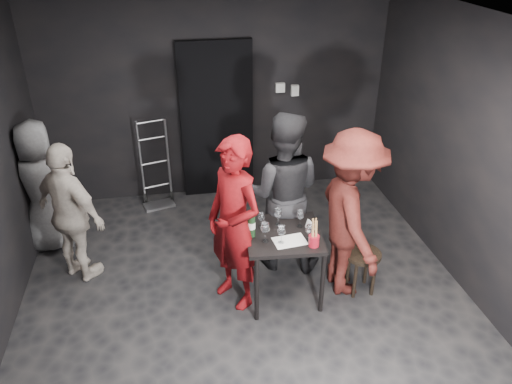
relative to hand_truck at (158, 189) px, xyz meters
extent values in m
cube|color=black|center=(0.85, -2.25, -0.22)|extent=(4.50, 5.00, 0.02)
cube|color=silver|center=(0.85, -2.25, 2.48)|extent=(4.50, 5.00, 0.02)
cube|color=black|center=(0.85, 0.25, 1.13)|extent=(4.50, 0.04, 2.70)
cube|color=black|center=(3.10, -2.25, 1.13)|extent=(0.04, 5.00, 2.70)
cube|color=black|center=(0.85, 0.19, 0.83)|extent=(0.95, 0.10, 2.10)
cube|color=#B7B7B2|center=(1.70, 0.20, 1.23)|extent=(0.12, 0.06, 0.12)
cube|color=#B7B7B2|center=(1.90, 0.20, 1.18)|extent=(0.10, 0.06, 0.14)
cylinder|color=#B2B2B7|center=(-0.18, 0.04, 0.37)|extent=(0.03, 0.03, 1.18)
cylinder|color=#B2B2B7|center=(0.18, 0.04, 0.37)|extent=(0.03, 0.03, 1.18)
cube|color=#B2B2B7|center=(0.00, -0.08, -0.20)|extent=(0.39, 0.22, 0.03)
cylinder|color=black|center=(-0.18, 0.07, -0.14)|extent=(0.04, 0.16, 0.16)
cylinder|color=black|center=(0.18, 0.07, -0.14)|extent=(0.04, 0.16, 0.16)
cube|color=black|center=(1.21, -2.11, 0.51)|extent=(0.72, 0.72, 0.04)
cylinder|color=black|center=(0.89, -2.43, 0.14)|extent=(0.04, 0.04, 0.71)
cylinder|color=black|center=(1.53, -2.43, 0.14)|extent=(0.04, 0.04, 0.71)
cylinder|color=black|center=(0.89, -1.79, 0.14)|extent=(0.04, 0.04, 0.71)
cylinder|color=black|center=(1.53, -1.79, 0.14)|extent=(0.04, 0.04, 0.71)
cylinder|color=#352617|center=(2.02, -2.20, 0.23)|extent=(0.37, 0.37, 0.04)
cylinder|color=#352617|center=(2.12, -2.11, -0.01)|extent=(0.04, 0.04, 0.41)
cylinder|color=#352617|center=(1.92, -2.11, -0.01)|extent=(0.04, 0.04, 0.41)
cylinder|color=#352617|center=(1.92, -2.30, -0.01)|extent=(0.04, 0.04, 0.41)
cylinder|color=#352617|center=(2.12, -2.30, -0.01)|extent=(0.04, 0.04, 0.41)
imported|color=maroon|center=(0.74, -2.09, 0.81)|extent=(0.83, 0.90, 2.05)
imported|color=black|center=(1.33, -1.56, 0.82)|extent=(1.13, 0.84, 2.07)
imported|color=#491713|center=(1.88, -2.11, 0.80)|extent=(0.62, 1.32, 2.03)
imported|color=beige|center=(-0.83, -1.42, 0.57)|extent=(0.98, 0.95, 1.58)
imported|color=slate|center=(-1.21, -0.78, 0.58)|extent=(0.82, 0.51, 1.60)
cube|color=white|center=(1.24, -2.26, 0.54)|extent=(0.32, 0.23, 0.00)
cylinder|color=black|center=(0.90, -2.11, 0.64)|extent=(0.07, 0.07, 0.22)
cylinder|color=black|center=(0.90, -2.11, 0.80)|extent=(0.03, 0.03, 0.09)
cylinder|color=white|center=(0.90, -2.11, 0.65)|extent=(0.07, 0.07, 0.07)
cylinder|color=maroon|center=(1.44, -2.37, 0.59)|extent=(0.10, 0.10, 0.11)
camera|label=1|loc=(0.22, -6.00, 3.20)|focal=35.00mm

